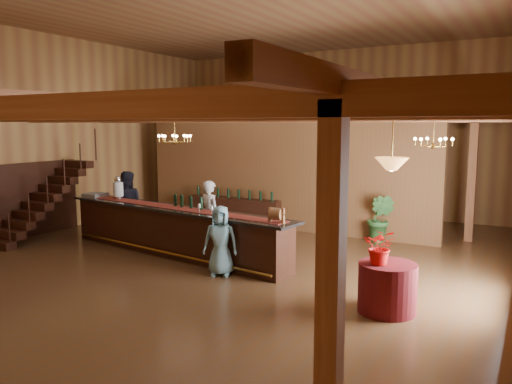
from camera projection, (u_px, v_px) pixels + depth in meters
The scene contains 28 objects.
floor at pixel (230, 258), 11.31m from camera, with size 14.00×14.00×0.00m, color #4F351F.
ceiling at pixel (228, 6), 10.58m from camera, with size 14.00×14.00×0.00m, color olive.
wall_back at pixel (340, 132), 16.98m from camera, with size 12.00×0.10×5.50m, color #A3783C.
wall_left at pixel (47, 134), 13.87m from camera, with size 0.10×14.00×5.50m, color #A3783C.
beam_grid at pixel (241, 114), 11.31m from camera, with size 11.90×13.90×0.39m.
support_posts at pixel (217, 191), 10.66m from camera, with size 9.20×10.20×3.20m.
partition_wall at pixel (280, 176), 14.37m from camera, with size 9.00×0.18×3.10m, color brown.
staircase at pixel (41, 201), 13.20m from camera, with size 1.00×2.80×2.00m.
backroom_boxes at pixel (313, 202), 16.13m from camera, with size 4.10×0.60×1.10m.
tasting_bar at pixel (173, 231), 11.59m from camera, with size 6.70×1.73×1.12m.
beverage_dispenser at pixel (118, 188), 12.76m from camera, with size 0.26×0.26×0.60m.
glass_rack_tray at pixel (95, 195), 13.21m from camera, with size 0.50×0.50×0.10m, color gray.
raffle_drum at pixel (276, 214), 9.68m from camera, with size 0.34×0.24×0.30m.
bar_bottle_0 at pixel (175, 200), 11.63m from camera, with size 0.07×0.07×0.30m, color black.
bar_bottle_1 at pixel (182, 201), 11.50m from camera, with size 0.07×0.07×0.30m, color black.
bar_bottle_2 at pixel (191, 202), 11.32m from camera, with size 0.07×0.07×0.30m, color black.
bar_bottle_3 at pixel (201, 204), 11.13m from camera, with size 0.07×0.07×0.30m, color black.
backbar_shelf at pixel (234, 212), 14.91m from camera, with size 2.98×0.47×0.84m, color black.
round_table at pixel (387, 288), 8.02m from camera, with size 0.93×0.93×0.81m, color #530E19.
chandelier_left at pixel (175, 138), 12.25m from camera, with size 0.80×0.80×0.68m.
chandelier_right at pixel (433, 142), 10.58m from camera, with size 0.80×0.80×0.70m.
pendant_lamp at pixel (392, 164), 7.75m from camera, with size 0.52×0.52×0.90m.
bartender at pixel (210, 215), 12.02m from camera, with size 0.61×0.40×1.69m, color silver.
staff_second at pixel (126, 205), 13.24m from camera, with size 0.87×0.68×1.79m, color black.
guest at pixel (220, 241), 9.96m from camera, with size 0.69×0.45×1.41m, color #75AFC1.
floor_plant at pixel (380, 218), 12.76m from camera, with size 0.69×0.55×1.25m, color #2F6129.
table_flowers at pixel (381, 247), 7.87m from camera, with size 0.52×0.45×0.58m, color red.
table_vase at pixel (381, 253), 8.03m from camera, with size 0.15×0.15×0.30m, color #B18232.
Camera 1 is at (5.93, -9.29, 3.00)m, focal length 35.00 mm.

